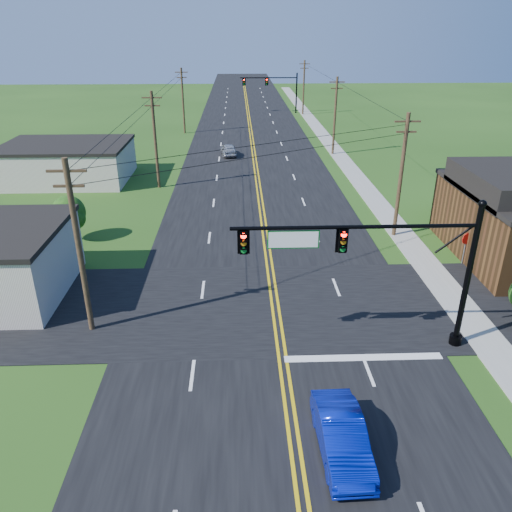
{
  "coord_description": "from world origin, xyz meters",
  "views": [
    {
      "loc": [
        -1.8,
        -12.2,
        14.34
      ],
      "look_at": [
        -0.98,
        10.0,
        4.04
      ],
      "focal_mm": 35.0,
      "sensor_mm": 36.0,
      "label": 1
    }
  ],
  "objects_px": {
    "signal_mast_main": "(375,259)",
    "signal_mast_far": "(272,86)",
    "stop_sign": "(466,242)",
    "blue_car": "(342,437)"
  },
  "relations": [
    {
      "from": "signal_mast_main",
      "to": "signal_mast_far",
      "type": "xyz_separation_m",
      "value": [
        0.1,
        72.0,
        -0.2
      ]
    },
    {
      "from": "signal_mast_main",
      "to": "signal_mast_far",
      "type": "bearing_deg",
      "value": 89.92
    },
    {
      "from": "signal_mast_far",
      "to": "stop_sign",
      "type": "height_order",
      "value": "signal_mast_far"
    },
    {
      "from": "signal_mast_main",
      "to": "stop_sign",
      "type": "bearing_deg",
      "value": 46.3
    },
    {
      "from": "stop_sign",
      "to": "signal_mast_far",
      "type": "bearing_deg",
      "value": 74.77
    },
    {
      "from": "signal_mast_far",
      "to": "stop_sign",
      "type": "distance_m",
      "value": 63.66
    },
    {
      "from": "signal_mast_main",
      "to": "blue_car",
      "type": "bearing_deg",
      "value": -110.7
    },
    {
      "from": "blue_car",
      "to": "stop_sign",
      "type": "xyz_separation_m",
      "value": [
        11.1,
        15.64,
        0.85
      ]
    },
    {
      "from": "signal_mast_far",
      "to": "stop_sign",
      "type": "relative_size",
      "value": 4.95
    },
    {
      "from": "signal_mast_main",
      "to": "signal_mast_far",
      "type": "relative_size",
      "value": 1.03
    }
  ]
}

